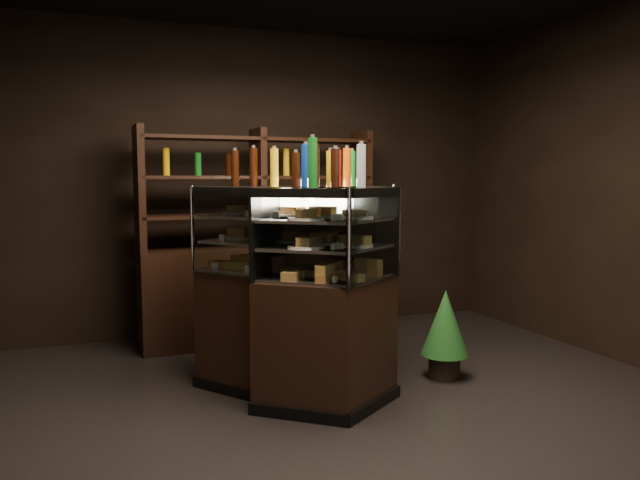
# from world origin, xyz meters

# --- Properties ---
(ground) EXTENTS (5.00, 5.00, 0.00)m
(ground) POSITION_xyz_m (0.00, 0.00, 0.00)
(ground) COLOR black
(ground) RESTS_ON ground
(room_shell) EXTENTS (5.02, 5.02, 3.01)m
(room_shell) POSITION_xyz_m (0.00, 0.00, 1.94)
(room_shell) COLOR black
(room_shell) RESTS_ON ground
(display_case) EXTENTS (1.64, 1.51, 1.49)m
(display_case) POSITION_xyz_m (-0.17, 0.56, 0.50)
(display_case) COLOR black
(display_case) RESTS_ON ground
(food_display) EXTENTS (1.18, 1.11, 0.46)m
(food_display) POSITION_xyz_m (-0.17, 0.55, 1.12)
(food_display) COLOR #BB9943
(food_display) RESTS_ON display_case
(bottles_top) EXTENTS (1.00, 0.97, 0.30)m
(bottles_top) POSITION_xyz_m (-0.17, 0.56, 1.62)
(bottles_top) COLOR #147223
(bottles_top) RESTS_ON display_case
(potted_conifer) EXTENTS (0.36, 0.36, 0.78)m
(potted_conifer) POSITION_xyz_m (0.89, 0.46, 0.45)
(potted_conifer) COLOR black
(potted_conifer) RESTS_ON ground
(back_shelving) EXTENTS (2.22, 0.52, 2.00)m
(back_shelving) POSITION_xyz_m (-0.16, 2.05, 0.61)
(back_shelving) COLOR black
(back_shelving) RESTS_ON ground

